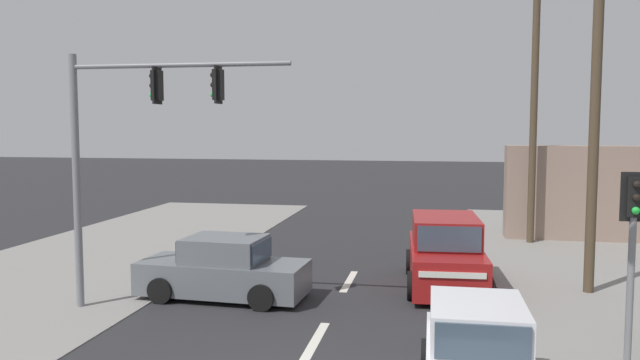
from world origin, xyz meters
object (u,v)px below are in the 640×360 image
(utility_pole_midground_right, at_px, (596,94))
(utility_pole_background_right, at_px, (534,90))
(hatchback_oncoming_mid, at_px, (478,358))
(traffic_signal_mast, at_px, (126,134))
(sedan_kerbside_parked, at_px, (224,270))
(pedestal_signal_right_kerb, at_px, (633,239))
(suv_oncoming_near, at_px, (445,254))

(utility_pole_midground_right, bearing_deg, utility_pole_background_right, 93.78)
(utility_pole_midground_right, height_order, hatchback_oncoming_mid, utility_pole_midground_right)
(utility_pole_midground_right, height_order, traffic_signal_mast, utility_pole_midground_right)
(utility_pole_background_right, bearing_deg, hatchback_oncoming_mid, -101.15)
(utility_pole_background_right, xyz_separation_m, sedan_kerbside_parked, (-8.72, -9.23, -4.94))
(utility_pole_background_right, height_order, sedan_kerbside_parked, utility_pole_background_right)
(traffic_signal_mast, relative_size, pedestal_signal_right_kerb, 1.69)
(utility_pole_midground_right, distance_m, suv_oncoming_near, 5.63)
(utility_pole_midground_right, xyz_separation_m, traffic_signal_mast, (-11.00, -3.60, -1.01))
(utility_pole_background_right, relative_size, suv_oncoming_near, 2.33)
(traffic_signal_mast, xyz_separation_m, suv_oncoming_near, (7.33, 3.60, -3.26))
(traffic_signal_mast, distance_m, sedan_kerbside_parked, 4.14)
(utility_pole_background_right, bearing_deg, pedestal_signal_right_kerb, -90.87)
(pedestal_signal_right_kerb, bearing_deg, utility_pole_background_right, 89.13)
(utility_pole_midground_right, distance_m, utility_pole_background_right, 7.07)
(utility_pole_background_right, relative_size, pedestal_signal_right_kerb, 3.03)
(pedestal_signal_right_kerb, height_order, hatchback_oncoming_mid, pedestal_signal_right_kerb)
(traffic_signal_mast, distance_m, hatchback_oncoming_mid, 9.19)
(utility_pole_background_right, xyz_separation_m, traffic_signal_mast, (-10.54, -10.63, -1.49))
(utility_pole_midground_right, height_order, suv_oncoming_near, utility_pole_midground_right)
(utility_pole_background_right, bearing_deg, suv_oncoming_near, -114.53)
(utility_pole_background_right, distance_m, hatchback_oncoming_mid, 15.29)
(pedestal_signal_right_kerb, height_order, suv_oncoming_near, pedestal_signal_right_kerb)
(utility_pole_midground_right, height_order, sedan_kerbside_parked, utility_pole_midground_right)
(utility_pole_background_right, height_order, traffic_signal_mast, utility_pole_background_right)
(pedestal_signal_right_kerb, distance_m, suv_oncoming_near, 6.65)
(pedestal_signal_right_kerb, relative_size, suv_oncoming_near, 0.77)
(utility_pole_background_right, relative_size, traffic_signal_mast, 1.80)
(utility_pole_midground_right, distance_m, pedestal_signal_right_kerb, 6.37)
(pedestal_signal_right_kerb, bearing_deg, traffic_signal_mast, 168.43)
(pedestal_signal_right_kerb, bearing_deg, hatchback_oncoming_mid, -150.98)
(utility_pole_midground_right, relative_size, suv_oncoming_near, 2.12)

